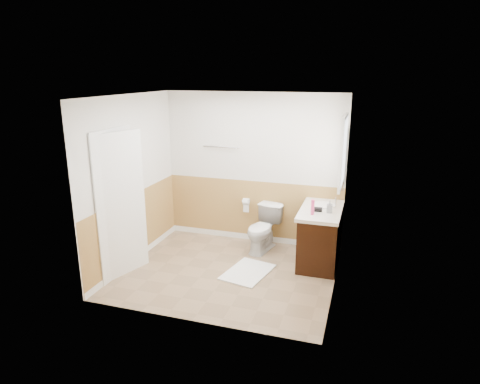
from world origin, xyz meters
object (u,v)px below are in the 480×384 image
(toilet, at_px, (263,229))
(bath_mat, at_px, (248,272))
(lotion_bottle, at_px, (313,207))
(soap_dispenser, at_px, (330,207))
(vanity_cabinet, at_px, (320,237))

(toilet, bearing_deg, bath_mat, -78.00)
(bath_mat, relative_size, lotion_bottle, 3.64)
(toilet, bearing_deg, soap_dispenser, -4.06)
(soap_dispenser, bearing_deg, toilet, 163.93)
(vanity_cabinet, bearing_deg, toilet, 170.40)
(toilet, bearing_deg, vanity_cabinet, 2.41)
(toilet, xyz_separation_m, bath_mat, (0.00, -0.85, -0.35))
(soap_dispenser, bearing_deg, lotion_bottle, -142.39)
(soap_dispenser, bearing_deg, bath_mat, -152.62)
(toilet, distance_m, bath_mat, 0.92)
(vanity_cabinet, bearing_deg, lotion_bottle, -107.59)
(toilet, height_order, vanity_cabinet, vanity_cabinet)
(bath_mat, bearing_deg, vanity_cabinet, 36.50)
(vanity_cabinet, relative_size, lotion_bottle, 5.00)
(lotion_bottle, distance_m, soap_dispenser, 0.28)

